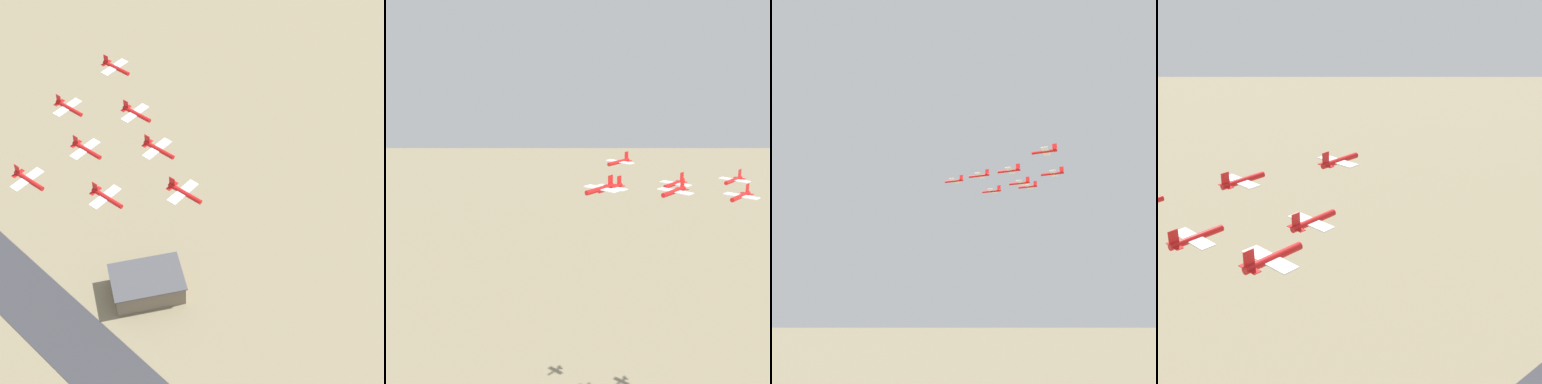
# 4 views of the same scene
# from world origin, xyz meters

# --- Properties ---
(jet_0) EXTENTS (9.22, 9.36, 3.44)m
(jet_0) POSITION_xyz_m (-13.74, -41.76, 138.38)
(jet_0) COLOR red
(jet_1) EXTENTS (9.22, 9.36, 3.44)m
(jet_1) POSITION_xyz_m (-11.17, -62.07, 136.05)
(jet_1) COLOR red
(jet_2) EXTENTS (9.22, 9.36, 3.44)m
(jet_2) POSITION_xyz_m (5.27, -49.38, 133.65)
(jet_2) COLOR red
(jet_4) EXTENTS (9.22, 9.36, 3.44)m
(jet_4) POSITION_xyz_m (7.84, -69.69, 133.26)
(jet_4) COLOR red
(jet_5) EXTENTS (9.22, 9.36, 3.44)m
(jet_5) POSITION_xyz_m (24.27, -57.00, 137.15)
(jet_5) COLOR red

